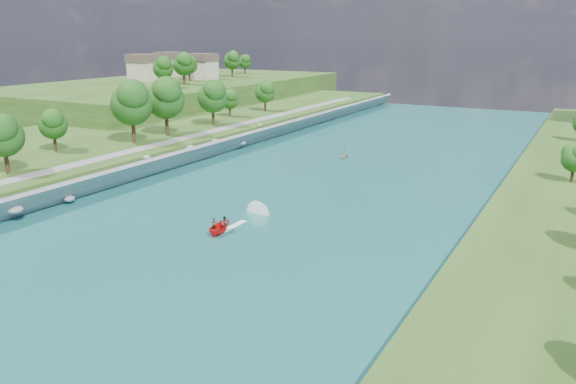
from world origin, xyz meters
The scene contains 10 objects.
ground centered at (0.00, 0.00, 0.00)m, with size 260.00×260.00×0.00m, color #2D5119.
river_water centered at (0.00, 20.00, 0.05)m, with size 55.00×240.00×0.10m, color #19595F.
berm_west centered at (-50.00, 20.00, 1.75)m, with size 45.00×240.00×3.50m, color #2D5119.
ridge_west centered at (-82.50, 95.00, 4.50)m, with size 60.00×120.00×9.00m, color #2D5119.
riprap_bank centered at (-25.87, 19.47, 1.82)m, with size 4.18×236.00×4.18m.
riverside_path centered at (-32.50, 20.00, 3.55)m, with size 3.00×200.00×0.10m, color gray.
ridge_houses centered at (-88.67, 100.00, 13.31)m, with size 29.50×29.50×8.40m.
trees_ridge centered at (-73.88, 96.94, 13.97)m, with size 17.71×65.74×10.94m.
motorboat centered at (0.49, 3.08, 0.75)m, with size 3.60×18.79×2.10m.
raft centered at (-3.51, 48.72, 0.49)m, with size 3.08×3.75×1.72m.
Camera 1 is at (38.69, -50.96, 23.42)m, focal length 35.00 mm.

